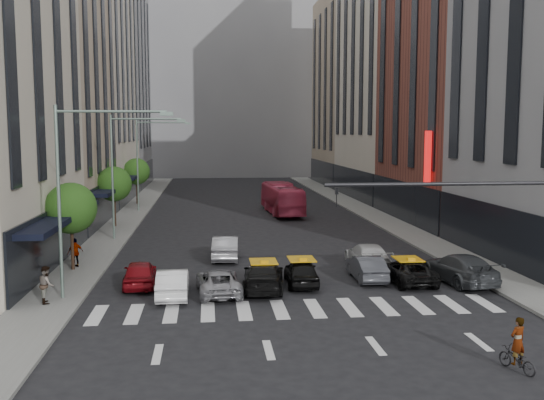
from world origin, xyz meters
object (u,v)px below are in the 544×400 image
object	(u,v)px
streetlamp_far	(147,153)
bus	(282,199)
pedestrian_near	(46,284)
streetlamp_mid	(125,160)
motorcycle	(517,360)
streetlamp_near	(79,176)
taxi_center	(301,272)
taxi_left	(263,276)
car_white_front	(173,283)
pedestrian_far	(75,253)
car_red	(140,273)

from	to	relation	value
streetlamp_far	bus	xyz separation A→B (m)	(13.07, -2.78, -4.43)
bus	pedestrian_near	distance (m)	33.38
streetlamp_mid	motorcycle	distance (m)	31.33
streetlamp_near	taxi_center	bearing A→B (deg)	9.08
taxi_left	streetlamp_mid	bearing A→B (deg)	-53.92
car_white_front	pedestrian_far	size ratio (longest dim) A/B	2.48
taxi_left	pedestrian_near	xyz separation A→B (m)	(-10.09, -1.82, 0.29)
bus	pedestrian_far	bearing A→B (deg)	53.19
pedestrian_near	streetlamp_mid	bearing A→B (deg)	-22.13
streetlamp_mid	pedestrian_far	bearing A→B (deg)	-100.48
streetlamp_mid	car_red	xyz separation A→B (m)	(2.39, -13.72, -5.21)
car_white_front	motorcycle	world-z (taller)	car_white_front
car_white_front	pedestrian_far	world-z (taller)	pedestrian_far
taxi_left	pedestrian_near	world-z (taller)	pedestrian_near
car_red	car_white_front	distance (m)	2.82
streetlamp_near	pedestrian_far	size ratio (longest dim) A/B	5.34
streetlamp_mid	pedestrian_near	distance (m)	17.60
streetlamp_mid	taxi_center	xyz separation A→B (m)	(10.69, -14.29, -5.23)
bus	car_red	bearing A→B (deg)	64.78
taxi_center	streetlamp_near	bearing A→B (deg)	11.42
streetlamp_far	motorcycle	bearing A→B (deg)	-69.27
car_red	taxi_center	xyz separation A→B (m)	(8.30, -0.58, -0.01)
streetlamp_near	bus	distance (m)	32.31
car_white_front	motorcycle	distance (m)	15.81
taxi_center	motorcycle	distance (m)	13.19
car_red	pedestrian_far	xyz separation A→B (m)	(-4.12, 4.33, 0.30)
streetlamp_near	taxi_center	world-z (taller)	streetlamp_near
streetlamp_far	pedestrian_far	size ratio (longest dim) A/B	5.34
car_white_front	taxi_left	xyz separation A→B (m)	(4.46, 0.88, 0.02)
streetlamp_near	car_white_front	bearing A→B (deg)	1.43
car_white_front	taxi_left	size ratio (longest dim) A/B	0.85
bus	pedestrian_near	world-z (taller)	bus
streetlamp_far	bus	distance (m)	14.07
car_red	streetlamp_near	bearing A→B (deg)	40.79
bus	car_white_front	bearing A→B (deg)	69.44
taxi_center	pedestrian_far	bearing A→B (deg)	-19.21
taxi_left	motorcycle	xyz separation A→B (m)	(7.39, -11.34, -0.31)
car_white_front	pedestrian_near	size ratio (longest dim) A/B	2.44
taxi_left	pedestrian_far	bearing A→B (deg)	-22.31
streetlamp_near	taxi_center	size ratio (longest dim) A/B	2.27
taxi_center	pedestrian_near	xyz separation A→B (m)	(-12.14, -2.55, 0.33)
streetlamp_near	taxi_left	size ratio (longest dim) A/B	1.83
car_red	taxi_left	world-z (taller)	taxi_left
streetlamp_far	pedestrian_near	distance (m)	33.23
streetlamp_mid	car_white_front	distance (m)	17.24
streetlamp_near	car_white_front	size ratio (longest dim) A/B	2.15
streetlamp_near	streetlamp_far	bearing A→B (deg)	90.00
taxi_left	car_white_front	bearing A→B (deg)	17.34
streetlamp_mid	car_white_front	world-z (taller)	streetlamp_mid
streetlamp_far	motorcycle	world-z (taller)	streetlamp_far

